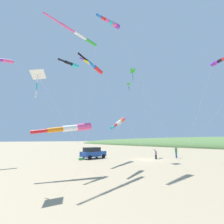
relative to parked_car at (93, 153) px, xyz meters
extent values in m
plane|color=tan|center=(-6.12, 6.62, -0.95)|extent=(600.00, 600.00, 0.00)
cube|color=#1E479E|center=(-0.10, -0.01, -0.20)|extent=(4.51, 2.40, 0.84)
cube|color=black|center=(0.24, 0.03, 0.56)|extent=(2.77, 1.95, 0.68)
cylinder|color=black|center=(-1.43, -1.12, -0.62)|extent=(0.68, 0.31, 0.66)
cylinder|color=black|center=(-1.67, 0.71, -0.62)|extent=(0.68, 0.31, 0.66)
cylinder|color=black|center=(1.47, -0.74, -0.62)|extent=(0.68, 0.31, 0.66)
cylinder|color=black|center=(1.23, 1.10, -0.62)|extent=(0.68, 0.31, 0.66)
cube|color=green|center=(2.62, 0.76, -0.77)|extent=(0.60, 0.40, 0.36)
cube|color=white|center=(2.62, 0.76, -0.56)|extent=(0.62, 0.42, 0.06)
cube|color=#335199|center=(-11.91, 8.00, -0.53)|extent=(0.33, 0.36, 0.84)
cylinder|color=#3D7F51|center=(-11.91, 8.00, 0.24)|extent=(0.54, 0.54, 0.70)
sphere|color=tan|center=(-11.91, 8.00, 0.72)|extent=(0.26, 0.26, 0.26)
cylinder|color=#3D7F51|center=(-11.94, 8.24, 0.76)|extent=(0.34, 0.40, 0.53)
cylinder|color=#3D7F51|center=(-11.67, 8.03, 0.76)|extent=(0.34, 0.40, 0.53)
cube|color=#232328|center=(-7.50, 7.14, -0.61)|extent=(0.20, 0.30, 0.69)
cylinder|color=#8E6B9E|center=(-7.50, 7.14, 0.02)|extent=(0.39, 0.39, 0.57)
sphere|color=beige|center=(-7.50, 7.14, 0.42)|extent=(0.22, 0.22, 0.22)
cylinder|color=#8E6B9E|center=(-7.32, 7.04, 0.45)|extent=(0.18, 0.36, 0.43)
cylinder|color=#8E6B9E|center=(-7.60, 6.96, 0.45)|extent=(0.18, 0.36, 0.43)
cylinder|color=#EF4C93|center=(13.09, -3.65, 13.90)|extent=(1.72, 0.90, 0.78)
cylinder|color=white|center=(6.01, -2.60, 6.48)|extent=(12.68, 2.50, 14.87)
cylinder|color=purple|center=(1.19, 7.89, 18.46)|extent=(1.08, 0.87, 0.79)
cylinder|color=#EF4C93|center=(1.96, 8.11, 18.28)|extent=(1.05, 0.80, 0.73)
cylinder|color=#1EB7C6|center=(2.73, 8.34, 18.10)|extent=(1.01, 0.73, 0.66)
cylinder|color=#EF4C93|center=(3.50, 8.56, 17.91)|extent=(0.98, 0.65, 0.59)
cylinder|color=red|center=(4.27, 8.79, 17.73)|extent=(0.94, 0.58, 0.52)
cylinder|color=blue|center=(5.04, 9.01, 17.55)|extent=(0.91, 0.51, 0.46)
cylinder|color=white|center=(-6.32, 7.33, 8.72)|extent=(14.24, 0.91, 19.34)
cylinder|color=green|center=(5.59, 8.11, 14.18)|extent=(2.01, 1.07, 0.55)
cylinder|color=white|center=(7.43, 8.81, 14.00)|extent=(1.98, 1.00, 0.48)
cylinder|color=#EF4C93|center=(9.28, 9.52, 13.82)|extent=(1.95, 0.94, 0.41)
cylinder|color=#EF4C93|center=(11.12, 10.23, 13.64)|extent=(1.92, 0.87, 0.35)
cylinder|color=white|center=(3.08, 3.66, 6.61)|extent=(3.19, 8.19, 15.13)
cylinder|color=red|center=(-0.97, -0.26, 14.98)|extent=(2.49, 1.66, 0.88)
cylinder|color=blue|center=(1.17, 0.77, 15.19)|extent=(2.40, 1.49, 0.69)
cylinder|color=black|center=(3.32, 1.80, 15.39)|extent=(2.30, 1.31, 0.51)
cylinder|color=white|center=(-4.60, 2.54, 6.88)|extent=(5.11, 6.62, 15.67)
pyramid|color=green|center=(-8.87, -0.47, 13.92)|extent=(1.34, 1.15, 0.42)
cylinder|color=black|center=(-8.88, -0.45, 13.86)|extent=(0.44, 0.86, 0.43)
cylinder|color=green|center=(-8.89, -0.42, 13.55)|extent=(0.12, 0.15, 0.52)
cylinder|color=black|center=(-8.92, -0.40, 13.04)|extent=(0.14, 0.10, 0.52)
cylinder|color=green|center=(-8.96, -0.38, 12.53)|extent=(0.14, 0.15, 0.52)
cylinder|color=white|center=(-11.33, 2.63, 6.43)|extent=(4.91, 6.16, 14.77)
cylinder|color=purple|center=(-4.87, 17.91, 10.72)|extent=(0.85, 0.87, 0.56)
cylinder|color=purple|center=(-4.41, 18.41, 10.60)|extent=(0.79, 0.82, 0.50)
cylinder|color=black|center=(-3.95, 18.92, 10.49)|extent=(0.74, 0.77, 0.44)
cylinder|color=red|center=(-3.48, 19.43, 10.37)|extent=(0.69, 0.72, 0.38)
cylinder|color=white|center=(-9.57, 12.89, 4.86)|extent=(8.95, 9.54, 11.62)
pyramid|color=white|center=(12.66, 12.53, 6.95)|extent=(1.44, 1.28, 0.63)
cylinder|color=black|center=(12.64, 12.57, 6.89)|extent=(0.50, 0.75, 0.73)
cylinder|color=white|center=(12.65, 12.60, 6.55)|extent=(0.14, 0.17, 0.57)
cylinder|color=#1EB7C6|center=(12.65, 12.61, 5.99)|extent=(0.12, 0.16, 0.57)
cylinder|color=white|center=(12.68, 12.61, 5.43)|extent=(0.19, 0.18, 0.57)
cylinder|color=white|center=(7.51, 7.55, 2.95)|extent=(10.26, 10.05, 7.80)
cylinder|color=#1EB7C6|center=(7.44, 7.63, 10.79)|extent=(1.21, 0.90, 0.58)
cylinder|color=black|center=(8.40, 8.12, 10.63)|extent=(1.14, 0.79, 0.47)
cylinder|color=black|center=(9.36, 8.61, 10.47)|extent=(1.07, 0.67, 0.35)
cylinder|color=white|center=(5.87, 5.21, 4.91)|extent=(2.20, 4.37, 11.72)
cylinder|color=white|center=(-10.41, 13.12, 3.15)|extent=(6.52, 10.74, 8.21)
cylinder|color=#EF4C93|center=(2.50, 10.47, 4.44)|extent=(1.03, 0.93, 0.71)
cylinder|color=orange|center=(3.14, 10.90, 4.22)|extent=(0.99, 0.87, 0.66)
cylinder|color=white|center=(3.77, 11.33, 3.99)|extent=(0.95, 0.82, 0.60)
cylinder|color=white|center=(4.41, 11.76, 3.77)|extent=(0.90, 0.76, 0.55)
cylinder|color=red|center=(5.04, 12.19, 3.54)|extent=(0.86, 0.71, 0.50)
cylinder|color=#1EB7C6|center=(5.68, 12.62, 3.32)|extent=(0.81, 0.65, 0.44)
cylinder|color=white|center=(1.08, 5.98, 1.74)|extent=(2.21, 8.56, 5.38)
pyramid|color=green|center=(-4.64, 5.01, 14.07)|extent=(1.57, 1.21, 0.70)
cylinder|color=black|center=(-4.65, 5.06, 14.00)|extent=(0.34, 0.94, 0.80)
cylinder|color=green|center=(-4.66, 5.06, 13.62)|extent=(0.13, 0.12, 0.62)
cylinder|color=blue|center=(-4.68, 5.07, 13.00)|extent=(0.15, 0.13, 0.63)
cylinder|color=green|center=(-4.65, 5.08, 12.38)|extent=(0.19, 0.15, 0.63)
cylinder|color=white|center=(-7.05, 7.69, 6.50)|extent=(4.81, 5.28, 14.91)
cylinder|color=white|center=(1.29, 0.72, 15.25)|extent=(1.13, 0.95, 0.62)
cylinder|color=yellow|center=(2.11, 1.22, 15.10)|extent=(1.07, 0.86, 0.54)
cylinder|color=yellow|center=(2.92, 1.72, 14.95)|extent=(1.01, 0.78, 0.45)
cylinder|color=purple|center=(3.74, 2.22, 14.80)|extent=(0.96, 0.70, 0.36)
cylinder|color=white|center=(-3.53, 2.71, 7.13)|extent=(8.85, 4.49, 16.16)
cylinder|color=#EF4C93|center=(7.79, 10.90, 3.37)|extent=(1.49, 0.90, 0.83)
cylinder|color=white|center=(9.07, 10.67, 3.20)|extent=(1.45, 0.78, 0.71)
cylinder|color=orange|center=(10.36, 10.44, 3.03)|extent=(1.42, 0.66, 0.59)
cylinder|color=red|center=(11.64, 10.21, 2.85)|extent=(1.38, 0.53, 0.47)
cylinder|color=white|center=(5.39, 6.74, 1.17)|extent=(3.51, 8.56, 4.25)
camera|label=1|loc=(15.80, 25.60, 2.17)|focal=27.96mm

